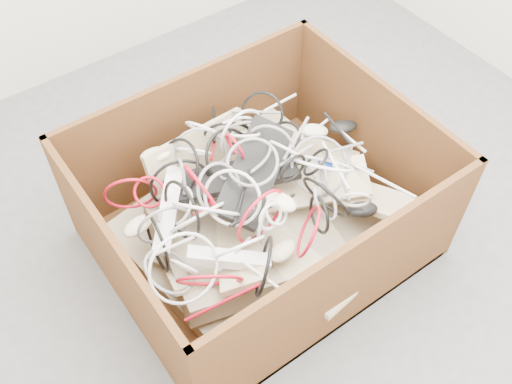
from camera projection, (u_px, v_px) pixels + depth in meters
ground at (299, 227)px, 2.48m from camera, size 3.00×3.00×0.00m
cardboard_box at (256, 222)px, 2.32m from camera, size 1.18×0.98×0.57m
keyboard_pile at (264, 200)px, 2.22m from camera, size 1.03×0.90×0.36m
mice_scatter at (270, 183)px, 2.20m from camera, size 1.08×0.68×0.19m
power_strip_left at (168, 210)px, 2.07m from camera, size 0.26×0.28×0.13m
power_strip_right at (229, 259)px, 1.98m from camera, size 0.26×0.21×0.09m
vga_plug at (325, 164)px, 2.21m from camera, size 0.06×0.06×0.03m
cable_tangle at (235, 189)px, 2.10m from camera, size 1.09×0.83×0.44m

